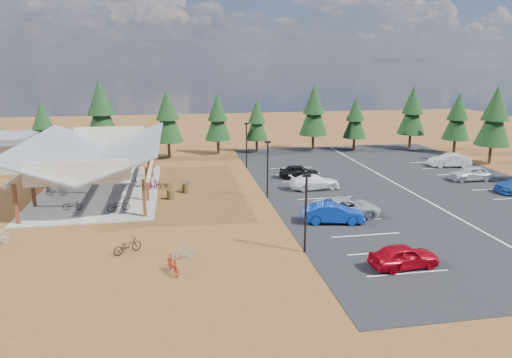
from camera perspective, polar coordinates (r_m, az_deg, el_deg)
name	(u,v)px	position (r m, az deg, el deg)	size (l,w,h in m)	color
ground	(213,208)	(38.01, -5.39, -3.64)	(140.00, 140.00, 0.00)	#583917
asphalt_lot	(403,188)	(45.97, 17.91, -1.05)	(27.00, 44.00, 0.04)	black
concrete_pad	(100,190)	(45.19, -18.89, -1.35)	(10.60, 18.60, 0.10)	gray
bike_pavilion	(97,151)	(44.36, -19.29, 3.34)	(11.65, 19.40, 4.97)	#4F2C16
lamp_post_0	(306,208)	(28.55, 6.24, -3.59)	(0.50, 0.25, 5.14)	black
lamp_post_1	(268,165)	(39.80, 1.46, 1.70)	(0.50, 0.25, 5.14)	black
lamp_post_2	(246,142)	(51.38, -1.20, 4.64)	(0.50, 0.25, 5.14)	black
trash_bin_0	(170,195)	(40.74, -10.68, -1.92)	(0.60, 0.60, 0.90)	#4B381A
trash_bin_1	(186,188)	(42.56, -8.77, -1.12)	(0.60, 0.60, 0.90)	#4B381A
pine_1	(43,126)	(59.89, -25.09, 6.07)	(3.09, 3.09, 7.20)	#382314
pine_2	(101,111)	(59.10, -18.80, 8.09)	(4.18, 4.18, 9.74)	#382314
pine_3	(168,116)	(57.53, -11.00, 7.71)	(3.67, 3.67, 8.55)	#382314
pine_4	(218,117)	(59.20, -4.81, 7.69)	(3.37, 3.37, 7.86)	#382314
pine_5	(257,120)	(60.27, 0.09, 7.35)	(3.00, 3.00, 6.98)	#382314
pine_6	(314,110)	(61.91, 7.24, 8.51)	(3.81, 3.81, 8.87)	#382314
pine_7	(355,118)	(62.70, 12.31, 7.47)	(3.13, 3.13, 7.28)	#382314
pine_8	(412,111)	(65.85, 18.96, 8.10)	(3.73, 3.73, 8.69)	#382314
pine_12	(495,116)	(59.97, 27.69, 6.94)	(3.93, 3.93, 9.15)	#382314
pine_13	(457,117)	(64.46, 23.88, 7.13)	(3.42, 3.42, 7.97)	#382314
bike_0	(72,205)	(39.82, -21.98, -3.05)	(0.55, 1.57, 0.83)	black
bike_1	(56,190)	(44.54, -23.74, -1.23)	(0.52, 1.85, 1.11)	gray
bike_2	(91,180)	(47.38, -19.96, -0.08)	(0.62, 1.79, 0.94)	#1E479C
bike_3	(84,169)	(52.03, -20.65, 1.19)	(0.50, 1.78, 1.07)	maroon
bike_4	(119,205)	(38.36, -16.81, -3.15)	(0.62, 1.79, 0.94)	black
bike_5	(120,186)	(44.09, -16.63, -0.87)	(0.43, 1.53, 0.92)	#999CA1
bike_6	(131,182)	(45.19, -15.37, -0.37)	(0.66, 1.88, 0.99)	navy
bike_7	(117,167)	(51.74, -16.94, 1.39)	(0.48, 1.68, 1.01)	maroon
bike_11	(173,264)	(26.94, -10.37, -10.46)	(0.51, 1.82, 1.09)	maroon
bike_12	(127,246)	(30.21, -15.78, -8.05)	(0.67, 1.91, 1.00)	black
bike_13	(183,252)	(28.68, -9.16, -9.02)	(0.42, 1.49, 0.90)	gray
bike_14	(186,184)	(43.94, -8.71, -0.66)	(0.56, 1.61, 0.85)	navy
bike_15	(152,184)	(44.01, -12.82, -0.66)	(0.52, 1.83, 1.10)	maroon
bike_16	(164,185)	(44.15, -11.46, -0.74)	(0.54, 1.54, 0.81)	black
car_0	(404,256)	(28.44, 18.00, -9.15)	(1.66, 4.12, 1.40)	#9A0410
car_1	(333,213)	(34.69, 9.60, -4.21)	(1.59, 4.55, 1.50)	#0A2E95
car_2	(346,207)	(36.30, 11.25, -3.46)	(2.45, 5.31, 1.48)	#9FA2A6
car_3	(315,182)	(43.49, 7.36, -0.35)	(1.94, 4.76, 1.38)	white
car_4	(299,172)	(47.27, 5.37, 0.92)	(1.63, 4.06, 1.38)	black
car_8	(471,173)	(51.07, 25.28, 0.65)	(1.75, 4.35, 1.48)	#AFB0B6
car_9	(449,160)	(56.70, 23.02, 2.17)	(1.59, 4.56, 1.50)	silver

